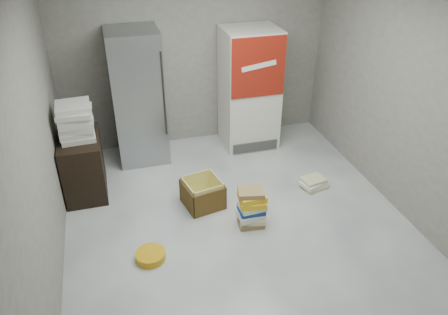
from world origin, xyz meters
The scene contains 10 objects.
ground centered at (0.00, 0.00, 0.00)m, with size 5.00×5.00×0.00m, color silver.
room_shell centered at (0.00, 0.00, 1.80)m, with size 4.04×5.04×2.82m.
steel_fridge centered at (-0.90, 2.13, 0.95)m, with size 0.70×0.72×1.90m.
coke_cooler centered at (0.75, 2.12, 0.90)m, with size 0.80×0.73×1.80m.
wood_shelf centered at (-1.73, 1.40, 0.40)m, with size 0.50×0.80×0.80m, color black.
supply_box_stack centered at (-1.72, 1.41, 1.03)m, with size 0.44×0.44×0.45m.
phonebook_stack_main centered at (0.14, 0.16, 0.25)m, with size 0.36×0.30×0.49m.
phonebook_stack_side centered at (1.19, 0.67, 0.07)m, with size 0.38×0.32×0.13m.
cardboard_box centered at (-0.32, 0.70, 0.15)m, with size 0.53×0.53×0.36m.
bucket_lid centered at (-1.09, -0.09, 0.04)m, with size 0.32×0.32×0.09m, color orange.
Camera 1 is at (-1.27, -3.67, 3.37)m, focal length 35.00 mm.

